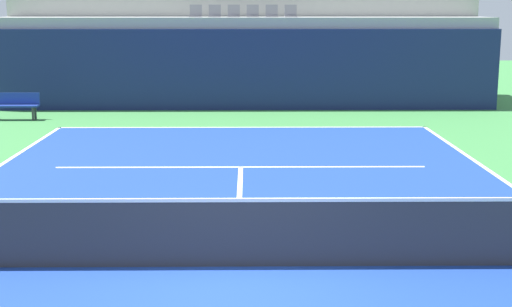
% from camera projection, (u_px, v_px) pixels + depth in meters
% --- Properties ---
extents(ground_plane, '(80.00, 80.00, 0.00)m').
position_uv_depth(ground_plane, '(236.00, 267.00, 10.11)').
color(ground_plane, '#387A3D').
extents(court_surface, '(11.00, 24.00, 0.01)m').
position_uv_depth(court_surface, '(236.00, 267.00, 10.11)').
color(court_surface, navy).
rests_on(court_surface, ground_plane).
extents(baseline_far, '(11.00, 0.10, 0.00)m').
position_uv_depth(baseline_far, '(243.00, 127.00, 21.82)').
color(baseline_far, white).
rests_on(baseline_far, court_surface).
extents(service_line_far, '(8.26, 0.10, 0.00)m').
position_uv_depth(service_line_far, '(241.00, 167.00, 16.38)').
color(service_line_far, white).
rests_on(service_line_far, court_surface).
extents(centre_service_line, '(0.10, 6.40, 0.00)m').
position_uv_depth(centre_service_line, '(239.00, 205.00, 13.24)').
color(centre_service_line, white).
rests_on(centre_service_line, court_surface).
extents(back_wall, '(17.75, 0.30, 2.80)m').
position_uv_depth(back_wall, '(243.00, 70.00, 25.41)').
color(back_wall, navy).
rests_on(back_wall, ground_plane).
extents(stands_tier_lower, '(17.75, 2.40, 3.18)m').
position_uv_depth(stands_tier_lower, '(243.00, 61.00, 26.70)').
color(stands_tier_lower, '#9E9E99').
rests_on(stands_tier_lower, ground_plane).
extents(stands_tier_upper, '(17.75, 2.40, 4.24)m').
position_uv_depth(stands_tier_upper, '(244.00, 44.00, 28.95)').
color(stands_tier_upper, '#9E9E99').
rests_on(stands_tier_upper, ground_plane).
extents(seating_row_lower, '(3.88, 0.44, 0.44)m').
position_uv_depth(seating_row_lower, '(243.00, 13.00, 26.46)').
color(seating_row_lower, slate).
rests_on(seating_row_lower, stands_tier_lower).
extents(tennis_net, '(11.08, 0.08, 1.07)m').
position_uv_depth(tennis_net, '(236.00, 232.00, 10.01)').
color(tennis_net, black).
rests_on(tennis_net, court_surface).
extents(player_bench, '(1.50, 0.40, 0.85)m').
position_uv_depth(player_bench, '(15.00, 104.00, 23.31)').
color(player_bench, navy).
rests_on(player_bench, ground_plane).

